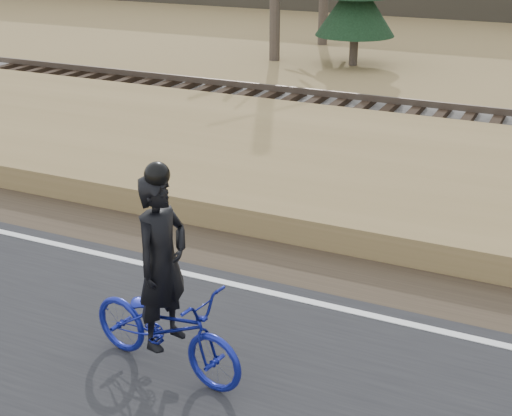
% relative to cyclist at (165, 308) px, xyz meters
% --- Properties ---
extents(cyclist, '(2.08, 1.00, 2.39)m').
position_rel_cyclist_xyz_m(cyclist, '(0.00, 0.00, 0.00)').
color(cyclist, navy).
rests_on(cyclist, road).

